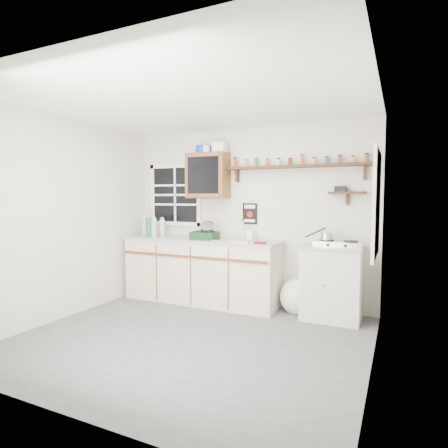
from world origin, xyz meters
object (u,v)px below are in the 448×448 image
object	(u,v)px
upper_cabinet	(208,176)
spice_shelf	(296,166)
hotplate	(339,244)
right_cabinet	(332,283)
main_cabinet	(201,270)
dish_rack	(206,233)

from	to	relation	value
upper_cabinet	spice_shelf	world-z (taller)	upper_cabinet
hotplate	upper_cabinet	bearing A→B (deg)	177.35
right_cabinet	upper_cabinet	distance (m)	2.26
right_cabinet	upper_cabinet	size ratio (longest dim) A/B	1.40
main_cabinet	upper_cabinet	xyz separation A→B (m)	(0.03, 0.14, 1.36)
main_cabinet	right_cabinet	size ratio (longest dim) A/B	2.54
main_cabinet	right_cabinet	world-z (taller)	main_cabinet
right_cabinet	dish_rack	size ratio (longest dim) A/B	2.54
upper_cabinet	hotplate	bearing A→B (deg)	-4.23
main_cabinet	upper_cabinet	world-z (taller)	upper_cabinet
spice_shelf	hotplate	distance (m)	1.16
upper_cabinet	hotplate	xyz separation A→B (m)	(1.87, -0.14, -0.88)
main_cabinet	upper_cabinet	size ratio (longest dim) A/B	3.55
dish_rack	hotplate	distance (m)	1.80
spice_shelf	dish_rack	world-z (taller)	spice_shelf
dish_rack	spice_shelf	bearing A→B (deg)	12.37
right_cabinet	dish_rack	bearing A→B (deg)	-177.05
hotplate	right_cabinet	bearing A→B (deg)	166.00
right_cabinet	hotplate	bearing A→B (deg)	-15.57
main_cabinet	dish_rack	bearing A→B (deg)	-31.07
upper_cabinet	main_cabinet	bearing A→B (deg)	-103.68
main_cabinet	hotplate	xyz separation A→B (m)	(1.91, 0.01, 0.49)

